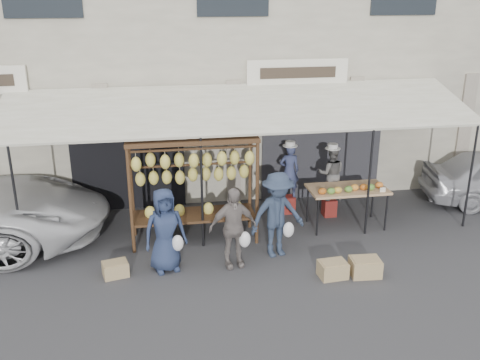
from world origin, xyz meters
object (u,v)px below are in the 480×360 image
object	(u,v)px
customer_left	(165,230)
crate_far	(115,269)
crate_near_a	(333,269)
customer_mid	(233,228)
vendor_left	(289,171)
produce_table	(348,190)
customer_right	(277,215)
vendor_right	(331,174)
banana_rack	(193,169)
crate_near_b	(365,267)

from	to	relation	value
customer_left	crate_far	xyz separation A→B (m)	(-0.94, -0.09, -0.67)
crate_near_a	customer_mid	bearing A→B (deg)	157.12
vendor_left	crate_near_a	xyz separation A→B (m)	(0.06, -3.05, -0.88)
produce_table	crate_far	size ratio (longest dim) A/B	3.81
vendor_left	crate_near_a	size ratio (longest dim) A/B	2.54
vendor_left	customer_right	xyz separation A→B (m)	(-0.76, -2.03, -0.17)
vendor_right	customer_right	world-z (taller)	customer_right
crate_near_a	crate_far	world-z (taller)	crate_near_a
produce_table	customer_right	bearing A→B (deg)	-150.63
customer_left	vendor_right	bearing A→B (deg)	11.93
banana_rack	customer_left	world-z (taller)	banana_rack
vendor_left	crate_far	xyz separation A→B (m)	(-3.87, -2.35, -0.90)
produce_table	crate_near_a	size ratio (longest dim) A/B	3.43
banana_rack	produce_table	xyz separation A→B (m)	(3.36, 0.10, -0.69)
vendor_left	vendor_right	world-z (taller)	vendor_left
vendor_left	vendor_right	distance (m)	0.95
crate_near_a	crate_near_b	world-z (taller)	crate_near_b
produce_table	vendor_left	world-z (taller)	vendor_left
customer_left	customer_mid	xyz separation A→B (m)	(1.25, -0.06, -0.02)
produce_table	crate_near_b	size ratio (longest dim) A/B	3.15
customer_right	crate_near_b	bearing A→B (deg)	-49.08
crate_near_a	crate_far	bearing A→B (deg)	169.86
crate_near_a	crate_far	distance (m)	3.98
customer_right	banana_rack	bearing A→B (deg)	136.30
produce_table	crate_near_b	distance (m)	2.23
vendor_right	produce_table	bearing A→B (deg)	118.40
customer_mid	produce_table	bearing A→B (deg)	17.17
vendor_left	customer_mid	world-z (taller)	vendor_left
vendor_right	crate_near_b	distance (m)	2.89
banana_rack	produce_table	distance (m)	3.43
vendor_right	customer_left	xyz separation A→B (m)	(-3.82, -1.92, -0.22)
crate_near_b	customer_left	bearing A→B (deg)	167.03
crate_far	banana_rack	bearing A→B (deg)	38.12
crate_near_b	crate_far	bearing A→B (deg)	170.73
produce_table	crate_near_a	distance (m)	2.39
customer_mid	customer_right	size ratio (longest dim) A/B	0.91
banana_rack	customer_mid	world-z (taller)	banana_rack
customer_mid	crate_near_b	size ratio (longest dim) A/B	2.91
customer_right	crate_far	size ratio (longest dim) A/B	3.85
crate_near_a	vendor_left	bearing A→B (deg)	91.06
banana_rack	customer_mid	xyz separation A→B (m)	(0.62, -1.20, -0.78)
vendor_right	crate_far	xyz separation A→B (m)	(-4.76, -2.01, -0.90)
crate_near_b	crate_far	world-z (taller)	crate_near_b
crate_near_a	crate_far	size ratio (longest dim) A/B	1.11
customer_left	crate_near_a	distance (m)	3.16
banana_rack	vendor_right	distance (m)	3.33
produce_table	crate_far	world-z (taller)	produce_table
customer_mid	crate_far	world-z (taller)	customer_mid
produce_table	vendor_left	distance (m)	1.47
customer_right	crate_near_a	world-z (taller)	customer_right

